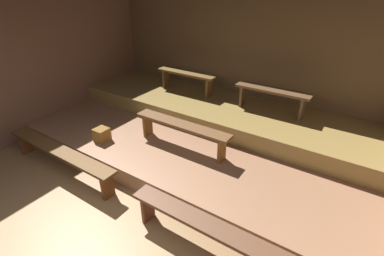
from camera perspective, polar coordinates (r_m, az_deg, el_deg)
The scene contains 11 objects.
ground at distance 4.93m, azimuth -2.99°, elevation -8.09°, with size 6.92×5.34×0.08m, color #966F45.
wall_back at distance 6.16m, azimuth 9.78°, elevation 13.52°, with size 6.92×0.06×2.71m, color brown.
wall_left at distance 6.52m, azimuth -26.32°, elevation 11.88°, with size 0.06×5.34×2.71m, color brown.
platform_lower at distance 5.29m, azimuth 1.35°, elevation -2.71°, with size 6.12×3.17×0.32m, color #9B6D4E.
platform_middle at distance 5.75m, azimuth 5.61°, elevation 3.39°, with size 6.12×1.59×0.32m, color olive.
bench_floor_left at distance 5.02m, azimuth -25.26°, elevation -4.65°, with size 2.42×0.25×0.45m.
bench_floor_right at distance 3.32m, azimuth 6.00°, elevation -20.75°, with size 2.42×0.25×0.45m.
bench_lower_center at distance 4.65m, azimuth -2.11°, elevation -0.03°, with size 1.76×0.25×0.45m.
bench_middle_left at distance 6.19m, azimuth -1.16°, elevation 10.37°, with size 1.38×0.25×0.45m.
bench_middle_right at distance 5.39m, azimuth 15.87°, elevation 6.56°, with size 1.38×0.25×0.45m.
wooden_crate_lower at distance 5.20m, azimuth -17.82°, elevation -1.27°, with size 0.23×0.23×0.23m, color brown.
Camera 1 is at (2.41, -0.90, 2.87)m, focal length 26.32 mm.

